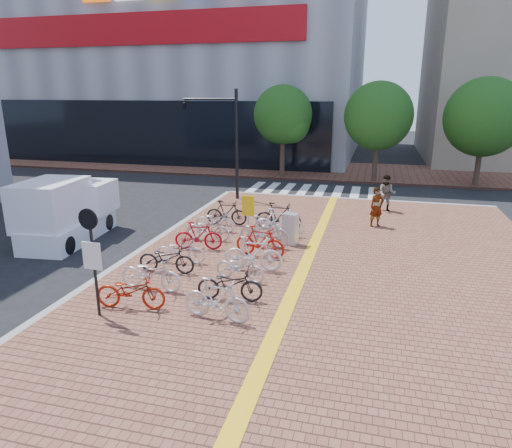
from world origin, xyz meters
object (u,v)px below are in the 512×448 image
(pedestrian_b, at_px, (387,193))
(notice_sign, at_px, (92,250))
(bike_8, at_px, (216,300))
(bike_13, at_px, (264,232))
(bike_3, at_px, (180,250))
(bike_9, at_px, (230,284))
(bike_4, at_px, (198,236))
(bike_0, at_px, (131,291))
(bike_15, at_px, (279,216))
(bike_12, at_px, (260,242))
(bike_5, at_px, (208,229))
(bike_2, at_px, (166,258))
(yellow_sign, at_px, (248,210))
(bike_7, at_px, (227,213))
(bike_14, at_px, (279,223))
(utility_box, at_px, (290,229))
(bike_11, at_px, (253,254))
(bike_1, at_px, (151,273))
(bike_6, at_px, (215,221))
(box_truck, at_px, (66,212))
(traffic_light_pole, at_px, (212,124))
(pedestrian_a, at_px, (376,207))
(bike_10, at_px, (240,267))

(pedestrian_b, height_order, notice_sign, notice_sign)
(bike_8, relative_size, bike_13, 0.95)
(bike_3, bearing_deg, bike_9, -140.37)
(bike_4, distance_m, bike_13, 2.39)
(bike_0, bearing_deg, bike_15, -24.59)
(bike_0, height_order, bike_12, bike_12)
(bike_5, bearing_deg, bike_15, -50.16)
(bike_2, relative_size, yellow_sign, 1.02)
(bike_13, bearing_deg, bike_15, 5.13)
(bike_3, xyz_separation_m, bike_13, (2.30, 2.33, 0.14))
(bike_2, xyz_separation_m, bike_7, (0.13, 5.60, 0.06))
(bike_13, bearing_deg, pedestrian_b, -27.41)
(bike_14, bearing_deg, bike_2, 140.53)
(bike_15, bearing_deg, bike_8, 179.31)
(bike_0, distance_m, utility_box, 6.96)
(bike_4, distance_m, bike_12, 2.32)
(bike_11, relative_size, yellow_sign, 1.07)
(bike_3, bearing_deg, yellow_sign, -36.10)
(bike_11, bearing_deg, bike_8, 173.91)
(bike_1, distance_m, bike_12, 4.16)
(bike_4, relative_size, bike_6, 1.01)
(notice_sign, bearing_deg, bike_9, 30.12)
(yellow_sign, bearing_deg, bike_11, -71.34)
(bike_13, distance_m, utility_box, 1.02)
(bike_7, xyz_separation_m, utility_box, (3.10, -1.85, 0.06))
(bike_15, bearing_deg, bike_14, -169.14)
(bike_14, height_order, yellow_sign, yellow_sign)
(bike_0, xyz_separation_m, bike_2, (-0.17, 2.50, -0.01))
(box_truck, bearing_deg, bike_11, -10.92)
(bike_3, xyz_separation_m, traffic_light_pole, (-2.25, 9.61, 3.45))
(bike_6, distance_m, box_truck, 5.77)
(bike_12, relative_size, pedestrian_a, 1.09)
(bike_10, xyz_separation_m, bike_11, (0.18, 0.86, 0.14))
(bike_6, height_order, bike_9, bike_9)
(bike_0, distance_m, bike_3, 3.38)
(bike_4, height_order, bike_14, bike_14)
(bike_2, distance_m, pedestrian_b, 11.84)
(bike_6, bearing_deg, bike_3, -177.68)
(bike_2, distance_m, bike_4, 2.31)
(bike_2, bearing_deg, utility_box, -45.56)
(bike_13, bearing_deg, utility_box, -51.34)
(yellow_sign, distance_m, box_truck, 7.06)
(bike_5, height_order, bike_9, bike_9)
(bike_9, xyz_separation_m, bike_12, (-0.05, 3.54, 0.07))
(bike_5, relative_size, bike_8, 0.95)
(pedestrian_a, distance_m, yellow_sign, 5.71)
(utility_box, bearing_deg, bike_15, 115.23)
(bike_7, bearing_deg, bike_2, 175.85)
(bike_0, relative_size, bike_10, 1.16)
(bike_1, relative_size, bike_5, 1.09)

